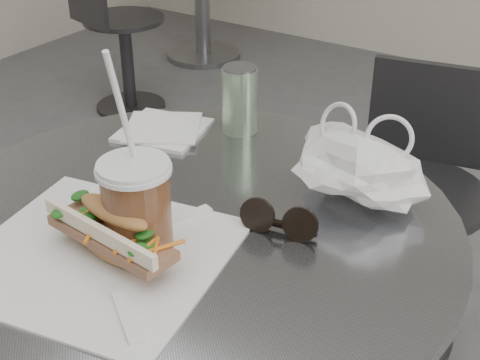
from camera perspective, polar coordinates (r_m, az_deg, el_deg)
The scene contains 9 objects.
chair_far at distance 1.71m, azimuth 13.98°, elevation -4.02°, with size 0.37×0.39×0.70m.
bg_chair at distance 2.99m, azimuth -10.32°, elevation 11.09°, with size 0.35×0.38×0.66m.
sandwich_paper at distance 0.87m, azimuth -12.07°, elevation -6.25°, with size 0.31×0.30×0.00m, color white.
banh_mi at distance 0.84m, azimuth -10.80°, elevation -4.41°, with size 0.24×0.11×0.08m.
iced_coffee at distance 0.84m, azimuth -8.80°, elevation -2.20°, with size 0.09×0.09×0.27m.
sunglasses at distance 0.89m, azimuth 3.35°, elevation -3.57°, with size 0.11×0.04×0.05m.
plastic_bag at distance 0.96m, azimuth 9.77°, elevation 1.01°, with size 0.19×0.15×0.10m, color white, non-canonical shape.
napkin_stack at distance 1.17m, azimuth -6.59°, elevation 4.32°, with size 0.17×0.17×0.01m.
drink_can at distance 1.14m, azimuth -0.03°, elevation 6.89°, with size 0.06×0.06×0.12m.
Camera 1 is at (0.49, -0.40, 1.25)m, focal length 50.00 mm.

